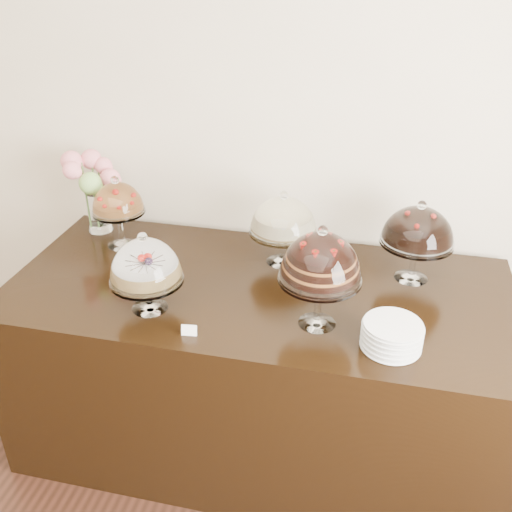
% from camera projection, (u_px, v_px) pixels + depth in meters
% --- Properties ---
extents(wall_back, '(5.00, 0.04, 3.00)m').
position_uv_depth(wall_back, '(225.00, 113.00, 2.73)').
color(wall_back, beige).
rests_on(wall_back, ground).
extents(display_counter, '(2.20, 1.00, 0.90)m').
position_uv_depth(display_counter, '(258.00, 366.00, 2.72)').
color(display_counter, black).
rests_on(display_counter, ground).
extents(cake_stand_sugar_sponge, '(0.30, 0.30, 0.35)m').
position_uv_depth(cake_stand_sugar_sponge, '(145.00, 264.00, 2.25)').
color(cake_stand_sugar_sponge, white).
rests_on(cake_stand_sugar_sponge, display_counter).
extents(cake_stand_choco_layer, '(0.32, 0.32, 0.43)m').
position_uv_depth(cake_stand_choco_layer, '(321.00, 261.00, 2.12)').
color(cake_stand_choco_layer, white).
rests_on(cake_stand_choco_layer, display_counter).
extents(cake_stand_cheesecake, '(0.31, 0.31, 0.36)m').
position_uv_depth(cake_stand_cheesecake, '(283.00, 219.00, 2.58)').
color(cake_stand_cheesecake, white).
rests_on(cake_stand_cheesecake, display_counter).
extents(cake_stand_dark_choco, '(0.32, 0.32, 0.38)m').
position_uv_depth(cake_stand_dark_choco, '(418.00, 229.00, 2.44)').
color(cake_stand_dark_choco, white).
rests_on(cake_stand_dark_choco, display_counter).
extents(cake_stand_fruit_tart, '(0.25, 0.25, 0.36)m').
position_uv_depth(cake_stand_fruit_tart, '(118.00, 202.00, 2.72)').
color(cake_stand_fruit_tart, white).
rests_on(cake_stand_fruit_tart, display_counter).
extents(flower_vase, '(0.31, 0.28, 0.41)m').
position_uv_depth(flower_vase, '(92.00, 183.00, 2.85)').
color(flower_vase, white).
rests_on(flower_vase, display_counter).
extents(plate_stack, '(0.22, 0.22, 0.10)m').
position_uv_depth(plate_stack, '(392.00, 335.00, 2.10)').
color(plate_stack, white).
rests_on(plate_stack, display_counter).
extents(price_card_left, '(0.06, 0.02, 0.04)m').
position_uv_depth(price_card_left, '(189.00, 330.00, 2.18)').
color(price_card_left, white).
rests_on(price_card_left, display_counter).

